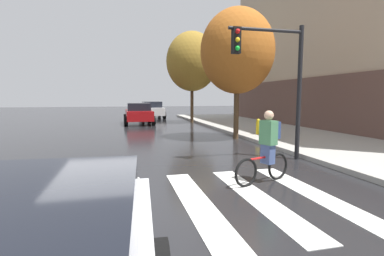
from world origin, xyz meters
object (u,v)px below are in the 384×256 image
fire_hydrant (258,127)px  street_tree_near (237,51)px  cyclist (267,147)px  sedan_mid (139,113)px  street_tree_mid (192,62)px  sedan_far (152,110)px  traffic_light_near (276,69)px

fire_hydrant → street_tree_near: (-1.31, -0.28, 3.60)m
street_tree_near → cyclist: bearing=-106.7°
sedan_mid → fire_hydrant: sedan_mid is taller
fire_hydrant → street_tree_mid: (-1.30, 8.64, 4.20)m
cyclist → street_tree_near: bearing=73.3°
cyclist → sedan_mid: bearing=97.4°
cyclist → fire_hydrant: cyclist is taller
street_tree_near → sedan_far: bearing=99.6°
street_tree_near → street_tree_mid: street_tree_mid is taller
sedan_mid → fire_hydrant: 10.35m
traffic_light_near → fire_hydrant: traffic_light_near is taller
cyclist → traffic_light_near: 3.20m
traffic_light_near → street_tree_near: street_tree_near is taller
sedan_mid → cyclist: bearing=-82.6°
traffic_light_near → cyclist: bearing=-123.6°
cyclist → sedan_far: bearing=91.3°
sedan_far → street_tree_mid: bearing=-67.1°
sedan_mid → street_tree_mid: (4.11, -0.18, 3.92)m
fire_hydrant → street_tree_mid: 9.70m
sedan_far → fire_hydrant: bearing=-75.3°
traffic_light_near → fire_hydrant: (1.97, 4.97, -2.33)m
cyclist → traffic_light_near: traffic_light_near is taller
sedan_mid → street_tree_mid: street_tree_mid is taller
cyclist → traffic_light_near: size_ratio=0.40×
sedan_mid → sedan_far: size_ratio=0.98×
cyclist → traffic_light_near: (1.38, 2.07, 2.02)m
sedan_far → cyclist: bearing=-88.7°
sedan_mid → traffic_light_near: (3.44, -13.79, 2.05)m
street_tree_near → traffic_light_near: bearing=-98.0°
sedan_far → sedan_mid: bearing=-105.1°
sedan_far → street_tree_mid: street_tree_mid is taller
sedan_far → fire_hydrant: size_ratio=6.03×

